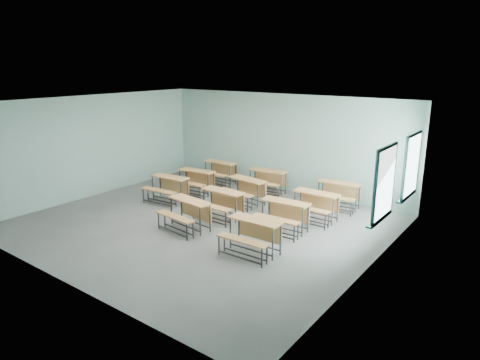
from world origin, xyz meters
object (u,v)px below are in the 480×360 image
object	(u,v)px
desk_unit_r2c0	(195,178)
desk_unit_r3c2	(338,191)
desk_unit_r0c2	(252,232)
desk_unit_r1c2	(283,212)
desk_unit_r3c0	(218,169)
desk_unit_r3c1	(266,178)
desk_unit_r1c1	(220,200)
desk_unit_r2c1	(245,187)
desk_unit_r0c1	(187,210)
desk_unit_r2c2	(314,202)
desk_unit_r1c0	(168,185)

from	to	relation	value
desk_unit_r2c0	desk_unit_r3c2	xyz separation A→B (m)	(4.37, 1.39, 0.00)
desk_unit_r0c2	desk_unit_r2c0	size ratio (longest dim) A/B	0.96
desk_unit_r1c2	desk_unit_r3c2	xyz separation A→B (m)	(0.37, 2.48, 0.00)
desk_unit_r3c0	desk_unit_r3c1	bearing A→B (deg)	1.47
desk_unit_r0c2	desk_unit_r2c0	distance (m)	4.89
desk_unit_r1c1	desk_unit_r2c1	bearing A→B (deg)	98.14
desk_unit_r2c1	desk_unit_r3c1	size ratio (longest dim) A/B	1.01
desk_unit_r0c1	desk_unit_r2c0	world-z (taller)	same
desk_unit_r1c2	desk_unit_r3c0	distance (m)	4.83
desk_unit_r3c0	desk_unit_r3c2	xyz separation A→B (m)	(4.51, 0.00, 0.00)
desk_unit_r3c1	desk_unit_r2c0	bearing A→B (deg)	-149.89
desk_unit_r2c2	desk_unit_r3c2	world-z (taller)	same
desk_unit_r0c2	desk_unit_r3c1	distance (m)	4.60
desk_unit_r0c2	desk_unit_r2c2	size ratio (longest dim) A/B	1.01
desk_unit_r1c1	desk_unit_r3c1	world-z (taller)	same
desk_unit_r0c2	desk_unit_r3c1	size ratio (longest dim) A/B	0.95
desk_unit_r3c1	desk_unit_r3c2	size ratio (longest dim) A/B	1.01
desk_unit_r0c1	desk_unit_r2c2	distance (m)	3.43
desk_unit_r0c2	desk_unit_r3c2	bearing A→B (deg)	85.47
desk_unit_r0c2	desk_unit_r1c1	world-z (taller)	same
desk_unit_r1c1	desk_unit_r2c1	size ratio (longest dim) A/B	0.93
desk_unit_r1c0	desk_unit_r2c0	world-z (taller)	same
desk_unit_r2c0	desk_unit_r3c1	distance (m)	2.34
desk_unit_r0c2	desk_unit_r2c1	distance (m)	3.49
desk_unit_r1c1	desk_unit_r2c0	size ratio (longest dim) A/B	0.95
desk_unit_r1c2	desk_unit_r3c0	size ratio (longest dim) A/B	1.01
desk_unit_r0c1	desk_unit_r3c1	world-z (taller)	same
desk_unit_r0c2	desk_unit_r2c2	world-z (taller)	same
desk_unit_r1c2	desk_unit_r2c2	bearing A→B (deg)	74.09
desk_unit_r1c2	desk_unit_r3c2	distance (m)	2.51
desk_unit_r0c2	desk_unit_r2c1	size ratio (longest dim) A/B	0.94
desk_unit_r0c1	desk_unit_r0c2	world-z (taller)	same
desk_unit_r1c2	desk_unit_r3c1	distance (m)	3.27
desk_unit_r1c1	desk_unit_r2c2	distance (m)	2.55
desk_unit_r1c2	desk_unit_r0c1	bearing A→B (deg)	-149.32
desk_unit_r0c1	desk_unit_r3c0	world-z (taller)	same
desk_unit_r3c0	desk_unit_r3c1	size ratio (longest dim) A/B	0.95
desk_unit_r1c0	desk_unit_r0c2	bearing A→B (deg)	-23.62
desk_unit_r1c0	desk_unit_r1c1	distance (m)	2.26
desk_unit_r0c1	desk_unit_r1c0	distance (m)	2.47
desk_unit_r3c0	desk_unit_r3c2	size ratio (longest dim) A/B	0.96
desk_unit_r0c1	desk_unit_r2c1	bearing A→B (deg)	97.26
desk_unit_r1c0	desk_unit_r3c0	size ratio (longest dim) A/B	1.03
desk_unit_r2c0	desk_unit_r2c1	bearing A→B (deg)	-2.17
desk_unit_r0c1	desk_unit_r1c1	size ratio (longest dim) A/B	1.07
desk_unit_r0c1	desk_unit_r3c2	xyz separation A→B (m)	(2.41, 3.83, 0.00)
desk_unit_r1c0	desk_unit_r2c2	distance (m)	4.55
desk_unit_r0c1	desk_unit_r0c2	distance (m)	2.18
desk_unit_r2c1	desk_unit_r2c2	size ratio (longest dim) A/B	1.08
desk_unit_r0c1	desk_unit_r3c2	distance (m)	4.53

